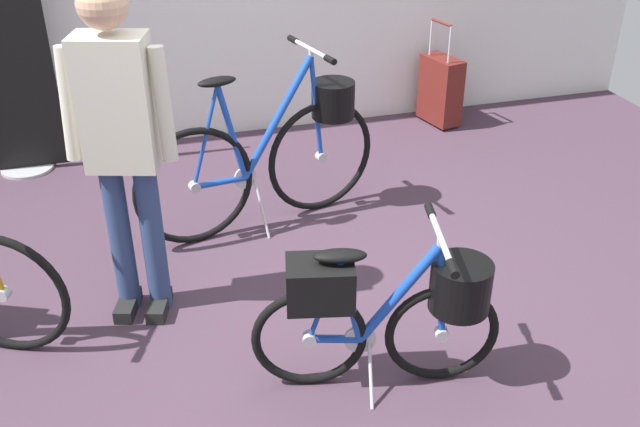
{
  "coord_description": "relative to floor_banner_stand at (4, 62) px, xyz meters",
  "views": [
    {
      "loc": [
        -0.79,
        -2.69,
        2.26
      ],
      "look_at": [
        0.05,
        0.17,
        0.55
      ],
      "focal_mm": 40.36,
      "sensor_mm": 36.0,
      "label": 1
    }
  ],
  "objects": [
    {
      "name": "ground_plane",
      "position": [
        1.49,
        -2.29,
        -0.78
      ],
      "size": [
        6.92,
        6.92,
        0.0
      ],
      "primitive_type": "plane",
      "color": "#473342"
    },
    {
      "name": "floor_banner_stand",
      "position": [
        0.0,
        0.0,
        0.0
      ],
      "size": [
        0.6,
        0.36,
        1.74
      ],
      "color": "#B7B7BC",
      "rests_on": "ground_plane"
    },
    {
      "name": "folding_bike_foreground",
      "position": [
        1.67,
        -2.73,
        -0.37
      ],
      "size": [
        1.06,
        0.52,
        0.77
      ],
      "color": "black",
      "rests_on": "ground_plane"
    },
    {
      "name": "display_bike_left",
      "position": [
        1.55,
        -1.19,
        -0.31
      ],
      "size": [
        1.51,
        0.53,
        1.07
      ],
      "color": "black",
      "rests_on": "ground_plane"
    },
    {
      "name": "visitor_near_wall",
      "position": [
        0.68,
        -1.86,
        0.16
      ],
      "size": [
        0.51,
        0.34,
        1.65
      ],
      "color": "navy",
      "rests_on": "ground_plane"
    },
    {
      "name": "rolling_suitcase",
      "position": [
        3.15,
        -0.04,
        -0.5
      ],
      "size": [
        0.26,
        0.39,
        0.83
      ],
      "color": "maroon",
      "rests_on": "ground_plane"
    }
  ]
}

